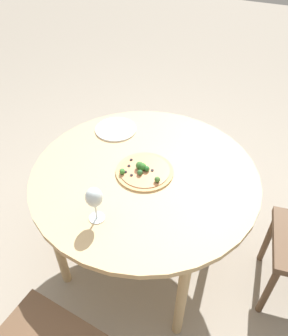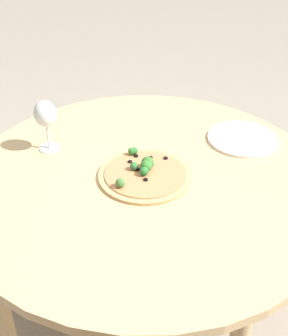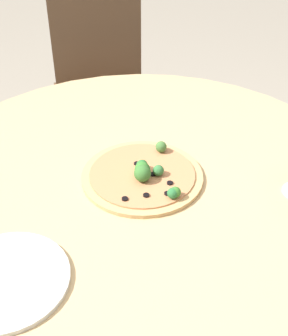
% 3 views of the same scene
% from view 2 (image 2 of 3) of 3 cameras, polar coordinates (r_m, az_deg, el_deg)
% --- Properties ---
extents(ground_plane, '(12.00, 12.00, 0.00)m').
position_cam_2_polar(ground_plane, '(1.93, 0.11, -18.55)').
color(ground_plane, gray).
extents(dining_table, '(1.13, 1.13, 0.71)m').
position_cam_2_polar(dining_table, '(1.46, 0.14, -3.31)').
color(dining_table, tan).
rests_on(dining_table, ground_plane).
extents(pizza, '(0.29, 0.29, 0.05)m').
position_cam_2_polar(pizza, '(1.42, -0.07, -0.59)').
color(pizza, tan).
rests_on(pizza, dining_table).
extents(wine_glass, '(0.07, 0.07, 0.17)m').
position_cam_2_polar(wine_glass, '(1.52, -11.95, 6.29)').
color(wine_glass, silver).
rests_on(wine_glass, dining_table).
extents(plate_near, '(0.24, 0.24, 0.01)m').
position_cam_2_polar(plate_near, '(1.63, 11.90, 3.52)').
color(plate_near, silver).
rests_on(plate_near, dining_table).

